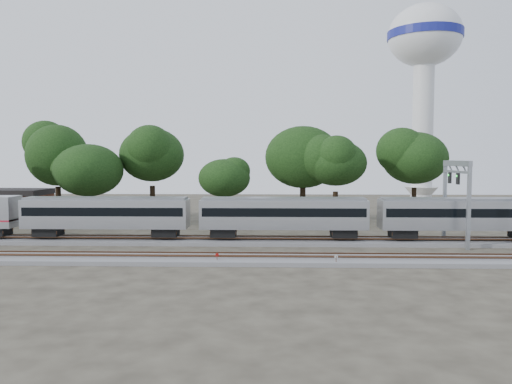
# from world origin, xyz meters

# --- Properties ---
(ground) EXTENTS (160.00, 160.00, 0.00)m
(ground) POSITION_xyz_m (0.00, 0.00, 0.00)
(ground) COLOR #383328
(ground) RESTS_ON ground
(track_far) EXTENTS (160.00, 5.00, 0.73)m
(track_far) POSITION_xyz_m (0.00, 6.00, 0.21)
(track_far) COLOR slate
(track_far) RESTS_ON ground
(track_near) EXTENTS (160.00, 5.00, 0.73)m
(track_near) POSITION_xyz_m (0.00, -4.00, 0.21)
(track_near) COLOR slate
(track_near) RESTS_ON ground
(train) EXTENTS (136.70, 3.34, 4.92)m
(train) POSITION_xyz_m (27.47, 6.00, 3.38)
(train) COLOR #ADAFB4
(train) RESTS_ON ground
(switch_stand_red) EXTENTS (0.32, 0.14, 1.03)m
(switch_stand_red) POSITION_xyz_m (1.04, -5.41, 0.65)
(switch_stand_red) COLOR #512D19
(switch_stand_red) RESTS_ON ground
(switch_stand_white) EXTENTS (0.32, 0.15, 1.04)m
(switch_stand_white) POSITION_xyz_m (11.66, -5.92, 0.66)
(switch_stand_white) COLOR #512D19
(switch_stand_white) RESTS_ON ground
(switch_lever) EXTENTS (0.58, 0.48, 0.30)m
(switch_lever) POSITION_xyz_m (8.40, -5.90, 0.15)
(switch_lever) COLOR #512D19
(switch_lever) RESTS_ON ground
(water_tower) EXTENTS (13.91, 13.91, 38.52)m
(water_tower) POSITION_xyz_m (34.98, 47.40, 28.54)
(water_tower) COLOR silver
(water_tower) RESTS_ON ground
(signal_gantry) EXTENTS (0.64, 7.63, 9.28)m
(signal_gantry) POSITION_xyz_m (26.38, 6.00, 6.76)
(signal_gantry) COLOR gray
(signal_gantry) RESTS_ON ground
(brick_building) EXTENTS (9.99, 7.26, 4.66)m
(brick_building) POSITION_xyz_m (-34.18, 26.92, 2.35)
(brick_building) COLOR brown
(brick_building) RESTS_ON ground
(tree_1) EXTENTS (10.08, 10.08, 14.21)m
(tree_1) POSITION_xyz_m (-25.17, 22.00, 9.91)
(tree_1) COLOR black
(tree_1) RESTS_ON ground
(tree_2) EXTENTS (7.96, 7.96, 11.23)m
(tree_2) POSITION_xyz_m (-19.52, 19.10, 7.81)
(tree_2) COLOR black
(tree_2) RESTS_ON ground
(tree_3) EXTENTS (10.17, 10.17, 14.34)m
(tree_3) POSITION_xyz_m (-11.82, 24.13, 9.99)
(tree_3) COLOR black
(tree_3) RESTS_ON ground
(tree_4) EXTENTS (6.92, 6.92, 9.76)m
(tree_4) POSITION_xyz_m (-0.51, 18.25, 6.78)
(tree_4) COLOR black
(tree_4) RESTS_ON ground
(tree_5) EXTENTS (9.81, 9.81, 13.83)m
(tree_5) POSITION_xyz_m (10.59, 23.81, 9.64)
(tree_5) COLOR black
(tree_5) RESTS_ON ground
(tree_6) EXTENTS (8.96, 8.96, 12.63)m
(tree_6) POSITION_xyz_m (15.10, 21.61, 8.80)
(tree_6) COLOR black
(tree_6) RESTS_ON ground
(tree_7) EXTENTS (9.67, 9.67, 13.63)m
(tree_7) POSITION_xyz_m (27.24, 25.12, 9.50)
(tree_7) COLOR black
(tree_7) RESTS_ON ground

